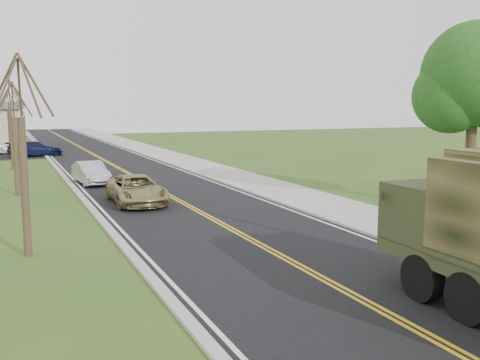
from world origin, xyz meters
TOP-DOWN VIEW (x-y plane):
  - ground at (0.00, 0.00)m, footprint 160.00×160.00m
  - road at (0.00, 40.00)m, footprint 8.00×120.00m
  - curb_right at (4.15, 40.00)m, footprint 0.30×120.00m
  - sidewalk_right at (5.90, 40.00)m, footprint 3.20×120.00m
  - curb_left at (-4.15, 40.00)m, footprint 0.30×120.00m
  - leafy_tree at (11.00, 10.01)m, footprint 4.83×4.50m
  - bare_tree_a at (-7.00, 10.00)m, footprint 1.93×2.26m
  - bare_tree_b at (-7.00, 22.00)m, footprint 1.83×2.14m
  - bare_tree_c at (-7.00, 34.00)m, footprint 2.04×2.39m
  - bare_tree_d at (-7.00, 46.00)m, footprint 1.88×2.20m
  - suv_champagne at (-2.00, 17.22)m, footprint 2.24×4.77m
  - sedan_silver at (-3.00, 24.45)m, footprint 1.78×4.08m
  - lot_car_navy at (-5.00, 43.69)m, footprint 5.04×2.99m

SIDE VIEW (x-z plane):
  - ground at x=0.00m, z-range 0.00..0.00m
  - road at x=0.00m, z-range 0.00..0.01m
  - sidewalk_right at x=5.90m, z-range 0.00..0.10m
  - curb_left at x=-4.15m, z-range 0.00..0.10m
  - curb_right at x=4.15m, z-range 0.00..0.12m
  - sedan_silver at x=-3.00m, z-range 0.00..1.30m
  - suv_champagne at x=-2.00m, z-range 0.00..1.32m
  - lot_car_navy at x=-5.00m, z-range 0.00..1.37m
  - bare_tree_b at x=-7.00m, z-range -0.39..5.34m
  - bare_tree_d at x=-7.00m, z-range -0.40..5.50m
  - bare_tree_a at x=-7.00m, z-range -0.41..5.66m
  - bare_tree_c at x=-7.00m, z-range -0.44..5.99m
  - leafy_tree at x=11.00m, z-range 1.44..9.54m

